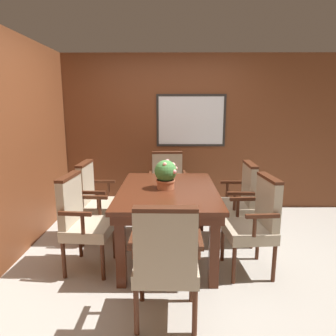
% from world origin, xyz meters
% --- Properties ---
extents(ground_plane, '(14.00, 14.00, 0.00)m').
position_xyz_m(ground_plane, '(0.00, 0.00, 0.00)').
color(ground_plane, '#A39E93').
extents(wall_back, '(7.20, 0.08, 2.45)m').
position_xyz_m(wall_back, '(0.00, 1.81, 1.23)').
color(wall_back, brown).
rests_on(wall_back, ground_plane).
extents(wall_left, '(0.06, 7.20, 2.45)m').
position_xyz_m(wall_left, '(-1.72, 0.00, 1.23)').
color(wall_left, brown).
rests_on(wall_left, ground_plane).
extents(dining_table, '(1.07, 1.51, 0.77)m').
position_xyz_m(dining_table, '(-0.04, 0.18, 0.67)').
color(dining_table, '#4C2314').
rests_on(dining_table, ground_plane).
extents(chair_left_far, '(0.47, 0.55, 0.99)m').
position_xyz_m(chair_left_far, '(-0.94, 0.55, 0.55)').
color(chair_left_far, '#472314').
rests_on(chair_left_far, ground_plane).
extents(chair_head_far, '(0.56, 0.48, 0.99)m').
position_xyz_m(chair_head_far, '(-0.05, 1.31, 0.55)').
color(chair_head_far, '#472314').
rests_on(chair_head_far, ground_plane).
extents(chair_right_near, '(0.49, 0.57, 0.99)m').
position_xyz_m(chair_right_near, '(0.84, -0.18, 0.55)').
color(chair_right_near, '#472314').
rests_on(chair_right_near, ground_plane).
extents(chair_right_far, '(0.46, 0.55, 0.99)m').
position_xyz_m(chair_right_far, '(0.84, 0.52, 0.55)').
color(chair_right_far, '#472314').
rests_on(chair_right_far, ground_plane).
extents(chair_left_near, '(0.49, 0.57, 0.99)m').
position_xyz_m(chair_left_near, '(-0.91, -0.13, 0.55)').
color(chair_left_near, '#472314').
rests_on(chair_left_near, ground_plane).
extents(chair_head_near, '(0.55, 0.46, 0.99)m').
position_xyz_m(chair_head_near, '(-0.04, -0.95, 0.55)').
color(chair_head_near, '#472314').
rests_on(chair_head_near, ground_plane).
extents(potted_plant, '(0.25, 0.25, 0.32)m').
position_xyz_m(potted_plant, '(-0.06, 0.18, 0.94)').
color(potted_plant, '#B2603D').
rests_on(potted_plant, dining_table).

